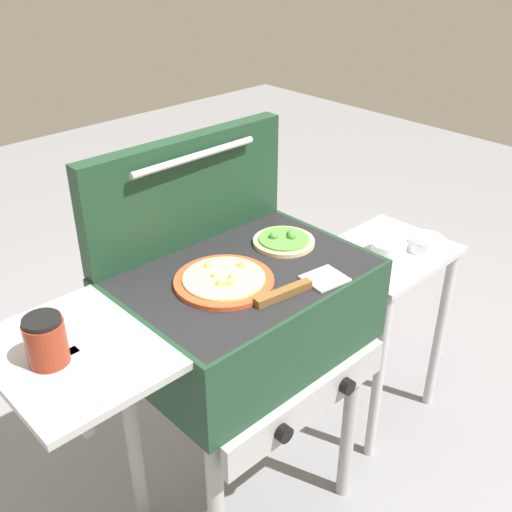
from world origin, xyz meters
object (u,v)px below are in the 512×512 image
Objects in this scene: spatula at (301,287)px; topping_bowl_near at (389,248)px; grill at (240,318)px; sauce_jar at (46,341)px; pizza_veggie at (284,241)px; prep_table at (380,298)px; pizza_cheese at (224,280)px; topping_bowl_far at (425,244)px.

topping_bowl_near is at bearing 14.05° from spatula.
grill is 0.55m from sauce_jar.
pizza_veggie is 0.50m from topping_bowl_near.
spatula is 2.25× the size of topping_bowl_near.
pizza_veggie is 0.64× the size of spatula.
pizza_veggie reaches higher than grill.
spatula is 0.38× the size of prep_table.
pizza_veggie is at bearing 54.17° from spatula.
spatula is (0.57, -0.17, -0.05)m from sauce_jar.
grill is 0.66m from topping_bowl_near.
pizza_veggie is (0.19, 0.03, 0.15)m from grill.
sauce_jar is at bearing 177.68° from pizza_cheese.
sauce_jar is at bearing 179.17° from topping_bowl_near.
pizza_cheese is 2.10× the size of topping_bowl_near.
pizza_cheese is 0.35× the size of prep_table.
grill is 0.17m from pizza_cheese.
prep_table is at bearing 139.55° from topping_bowl_far.
sauce_jar reaches higher than topping_bowl_far.
topping_bowl_near is at bearing -1.18° from grill.
grill is 8.12× the size of topping_bowl_near.
sauce_jar is 1.20m from topping_bowl_near.
topping_bowl_near is (1.17, -0.02, -0.23)m from sauce_jar.
grill is 8.14× the size of topping_bowl_far.
spatula is at bearing -164.76° from prep_table.
sauce_jar reaches higher than pizza_veggie.
pizza_cheese is at bearing -170.53° from pizza_veggie.
pizza_cheese is 0.94× the size of spatula.
pizza_cheese is 0.19m from spatula.
pizza_cheese is at bearing 175.50° from topping_bowl_far.
sauce_jar reaches higher than prep_table.
pizza_cheese is at bearing -2.32° from sauce_jar.
pizza_veggie is 1.44× the size of topping_bowl_near.
topping_bowl_near is at bearing 0.12° from pizza_cheese.
topping_bowl_far is at bearing -30.04° from topping_bowl_near.
pizza_veggie is (0.25, 0.04, 0.00)m from pizza_cheese.
topping_bowl_far is (0.84, -0.07, -0.18)m from pizza_cheese.
pizza_cheese is at bearing -166.51° from grill.
pizza_veggie is 0.24× the size of prep_table.
sauce_jar is (-0.52, 0.00, 0.20)m from grill.
pizza_veggie reaches higher than spatula.
topping_bowl_near and topping_bowl_far have the same top height.
grill is 0.23m from spatula.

